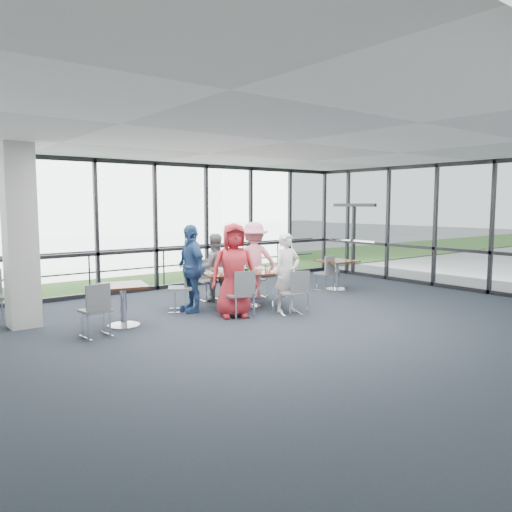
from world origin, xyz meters
TOP-DOWN VIEW (x-y plane):
  - floor at (0.00, 0.00)m, footprint 12.00×10.00m
  - ceiling at (0.00, 0.00)m, footprint 12.00×10.00m
  - curtain_wall_back at (0.00, 5.00)m, footprint 12.00×0.10m
  - curtain_wall_right at (6.00, 0.00)m, footprint 0.10×10.00m
  - exit_door at (6.00, 3.75)m, footprint 0.12×1.60m
  - structural_column at (-3.60, 3.00)m, footprint 0.50×0.50m
  - apron at (0.00, 10.00)m, footprint 80.00×70.00m
  - grass_strip at (0.00, 8.00)m, footprint 80.00×5.00m
  - hangar_main at (4.00, 32.00)m, footprint 24.00×10.00m
  - guard_rail at (0.00, 5.60)m, footprint 12.00×0.06m
  - main_table at (0.53, 1.91)m, footprint 2.09×1.52m
  - side_table_left at (-2.21, 1.91)m, footprint 0.95×0.95m
  - side_table_right at (3.55, 2.16)m, footprint 0.89×0.89m
  - diner_near_left at (-0.23, 1.33)m, footprint 1.04×0.90m
  - diner_near_right at (0.85, 1.01)m, footprint 0.63×0.50m
  - diner_far_left at (0.32, 2.85)m, footprint 0.84×0.68m
  - diner_far_right at (1.23, 2.59)m, footprint 1.27×1.05m
  - diner_end at (-0.63, 2.24)m, footprint 0.65×1.07m
  - chair_main_nl at (-0.24, 1.22)m, footprint 0.52×0.52m
  - chair_main_nr at (0.75, 0.80)m, footprint 0.55×0.55m
  - chair_main_fl at (0.27, 3.02)m, footprint 0.46×0.46m
  - chair_main_fr at (1.29, 2.64)m, footprint 0.48×0.48m
  - chair_main_end at (-0.82, 2.36)m, footprint 0.64×0.64m
  - chair_spare_la at (-2.86, 1.51)m, footprint 0.47×0.47m
  - chair_spare_r at (3.26, 2.29)m, footprint 0.49×0.49m
  - plate_nl at (-0.05, 1.72)m, footprint 0.27×0.27m
  - plate_nr at (0.94, 1.46)m, footprint 0.24×0.24m
  - plate_fl at (0.19, 2.36)m, footprint 0.25×0.25m
  - plate_fr at (1.04, 2.10)m, footprint 0.28×0.28m
  - plate_end at (-0.28, 2.14)m, footprint 0.23×0.23m
  - tumbler_a at (0.22, 1.76)m, footprint 0.07×0.07m
  - tumbler_b at (0.78, 1.59)m, footprint 0.07×0.07m
  - tumbler_c at (0.65, 2.17)m, footprint 0.07×0.07m
  - tumbler_d at (-0.18, 1.96)m, footprint 0.07×0.07m
  - menu_a at (0.26, 1.60)m, footprint 0.34×0.27m
  - menu_b at (1.26, 1.46)m, footprint 0.35×0.36m
  - menu_c at (0.75, 2.19)m, footprint 0.31×0.25m
  - condiment_caddy at (0.59, 1.99)m, footprint 0.10×0.07m
  - ketchup_bottle at (0.61, 1.97)m, footprint 0.06×0.06m
  - green_bottle at (0.58, 1.92)m, footprint 0.05×0.05m

SIDE VIEW (x-z plane):
  - apron at x=0.00m, z-range -0.03..-0.01m
  - floor at x=0.00m, z-range -0.02..0.00m
  - grass_strip at x=0.00m, z-range 0.01..0.01m
  - chair_main_fr at x=1.29m, z-range 0.00..0.84m
  - chair_main_nr at x=0.75m, z-range 0.00..0.84m
  - chair_spare_r at x=3.26m, z-range 0.00..0.86m
  - chair_spare_la at x=-2.86m, z-range 0.00..0.88m
  - chair_main_nl at x=-0.24m, z-range 0.00..0.88m
  - chair_main_fl at x=0.27m, z-range 0.00..0.89m
  - chair_main_end at x=-0.82m, z-range 0.00..0.95m
  - guard_rail at x=0.00m, z-range 0.47..0.53m
  - side_table_left at x=-2.21m, z-range 0.25..1.00m
  - main_table at x=0.53m, z-range 0.25..1.00m
  - side_table_right at x=3.55m, z-range 0.25..1.00m
  - diner_far_left at x=0.32m, z-range 0.00..1.50m
  - menu_a at x=0.26m, z-range 0.75..0.75m
  - menu_b at x=1.26m, z-range 0.75..0.75m
  - menu_c at x=0.75m, z-range 0.75..0.75m
  - plate_nl at x=-0.05m, z-range 0.75..0.76m
  - plate_nr at x=0.94m, z-range 0.75..0.76m
  - plate_fl at x=0.19m, z-range 0.75..0.76m
  - plate_fr at x=1.04m, z-range 0.75..0.76m
  - plate_end at x=-0.28m, z-range 0.75..0.76m
  - condiment_caddy at x=0.59m, z-range 0.75..0.79m
  - diner_near_right at x=0.85m, z-range 0.00..1.59m
  - tumbler_c at x=0.65m, z-range 0.75..0.88m
  - tumbler_a at x=0.22m, z-range 0.75..0.89m
  - tumbler_b at x=0.78m, z-range 0.75..0.89m
  - tumbler_d at x=-0.18m, z-range 0.75..0.90m
  - ketchup_bottle at x=0.61m, z-range 0.75..0.93m
  - green_bottle at x=0.58m, z-range 0.75..0.95m
  - diner_far_right at x=1.23m, z-range 0.00..1.74m
  - diner_end at x=-0.63m, z-range 0.00..1.75m
  - diner_near_left at x=-0.23m, z-range 0.00..1.80m
  - exit_door at x=6.00m, z-range 0.00..2.10m
  - curtain_wall_back at x=0.00m, z-range 0.00..3.20m
  - curtain_wall_right at x=6.00m, z-range 0.00..3.20m
  - structural_column at x=-3.60m, z-range 0.00..3.20m
  - hangar_main at x=4.00m, z-range 0.00..6.00m
  - ceiling at x=0.00m, z-range 3.18..3.22m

